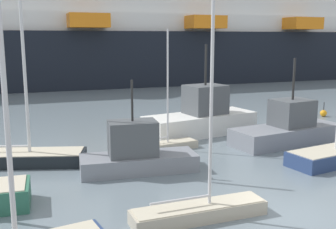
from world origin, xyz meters
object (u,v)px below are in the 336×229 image
at_px(sailboat_3, 20,154).
at_px(channel_buoy_0, 323,113).
at_px(fishing_boat_1, 136,153).
at_px(sailboat_2, 163,145).
at_px(fishing_boat_3, 201,117).
at_px(cruise_ship, 129,25).
at_px(fishing_boat_0, 288,129).
at_px(sailboat_4, 200,206).

bearing_deg(sailboat_3, channel_buoy_0, 29.12).
bearing_deg(channel_buoy_0, fishing_boat_1, -155.33).
height_order(sailboat_2, fishing_boat_3, sailboat_2).
height_order(sailboat_2, cruise_ship, cruise_ship).
bearing_deg(sailboat_2, channel_buoy_0, 10.11).
bearing_deg(fishing_boat_0, fishing_boat_1, -176.68).
distance_m(sailboat_2, sailboat_3, 8.29).
xyz_separation_m(fishing_boat_3, channel_buoy_0, (12.81, 2.34, -0.90)).
relative_size(fishing_boat_3, cruise_ship, 0.06).
bearing_deg(fishing_boat_0, cruise_ship, 81.35).
xyz_separation_m(fishing_boat_0, fishing_boat_1, (-10.93, -2.29, -0.00)).
bearing_deg(fishing_boat_3, sailboat_2, -152.25).
bearing_deg(cruise_ship, sailboat_2, -101.70).
bearing_deg(sailboat_3, cruise_ship, 84.15).
distance_m(fishing_boat_3, cruise_ship, 38.41).
bearing_deg(sailboat_3, fishing_boat_0, 12.99).
bearing_deg(channel_buoy_0, fishing_boat_3, -169.66).
distance_m(fishing_boat_0, fishing_boat_1, 11.17).
relative_size(sailboat_3, fishing_boat_1, 2.11).
xyz_separation_m(sailboat_2, fishing_boat_3, (4.08, 3.26, 0.83)).
relative_size(sailboat_3, sailboat_4, 1.23).
height_order(sailboat_2, fishing_boat_1, sailboat_2).
height_order(sailboat_4, fishing_boat_1, sailboat_4).
height_order(sailboat_3, sailboat_4, sailboat_3).
bearing_deg(fishing_boat_3, sailboat_3, -176.02).
height_order(sailboat_3, fishing_boat_0, sailboat_3).
bearing_deg(cruise_ship, channel_buoy_0, -76.42).
relative_size(sailboat_3, channel_buoy_0, 10.27).
distance_m(sailboat_4, fishing_boat_1, 6.39).
bearing_deg(fishing_boat_0, fishing_boat_3, 126.19).
bearing_deg(sailboat_3, sailboat_2, 16.69).
distance_m(sailboat_3, fishing_boat_3, 12.81).
bearing_deg(sailboat_3, fishing_boat_1, -13.65).
bearing_deg(channel_buoy_0, sailboat_2, -161.65).
height_order(fishing_boat_3, channel_buoy_0, fishing_boat_3).
xyz_separation_m(fishing_boat_0, cruise_ship, (0.10, 41.72, 7.82)).
relative_size(sailboat_4, fishing_boat_0, 1.32).
relative_size(sailboat_4, fishing_boat_1, 1.71).
bearing_deg(fishing_boat_3, channel_buoy_0, -0.57).
height_order(fishing_boat_1, channel_buoy_0, fishing_boat_1).
bearing_deg(fishing_boat_0, channel_buoy_0, 29.41).
relative_size(sailboat_2, channel_buoy_0, 5.81).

